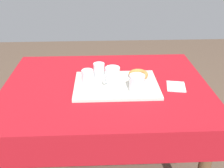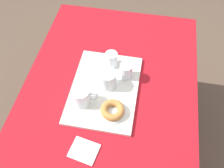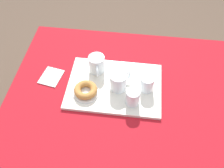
# 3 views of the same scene
# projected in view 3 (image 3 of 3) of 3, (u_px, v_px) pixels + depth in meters

# --- Properties ---
(ground_plane) EXTENTS (6.00, 6.00, 0.00)m
(ground_plane) POSITION_uv_depth(u_px,v_px,m) (121.00, 152.00, 1.85)
(ground_plane) COLOR brown
(dining_table) EXTENTS (1.18, 0.90, 0.74)m
(dining_table) POSITION_uv_depth(u_px,v_px,m) (124.00, 103.00, 1.35)
(dining_table) COLOR #A8141E
(dining_table) RESTS_ON ground
(serving_tray) EXTENTS (0.47, 0.34, 0.02)m
(serving_tray) POSITION_uv_depth(u_px,v_px,m) (114.00, 86.00, 1.28)
(serving_tray) COLOR silver
(serving_tray) RESTS_ON dining_table
(tea_mug_left) EXTENTS (0.10, 0.11, 0.10)m
(tea_mug_left) POSITION_uv_depth(u_px,v_px,m) (119.00, 82.00, 1.23)
(tea_mug_left) COLOR white
(tea_mug_left) RESTS_ON serving_tray
(tea_mug_right) EXTENTS (0.08, 0.12, 0.10)m
(tea_mug_right) POSITION_uv_depth(u_px,v_px,m) (97.00, 65.00, 1.31)
(tea_mug_right) COLOR white
(tea_mug_right) RESTS_ON serving_tray
(water_glass_near) EXTENTS (0.07, 0.07, 0.08)m
(water_glass_near) POSITION_uv_depth(u_px,v_px,m) (147.00, 84.00, 1.23)
(water_glass_near) COLOR white
(water_glass_near) RESTS_ON serving_tray
(water_glass_far) EXTENTS (0.07, 0.07, 0.08)m
(water_glass_far) POSITION_uv_depth(u_px,v_px,m) (133.00, 98.00, 1.18)
(water_glass_far) COLOR white
(water_glass_far) RESTS_ON serving_tray
(donut_plate_left) EXTENTS (0.13, 0.13, 0.01)m
(donut_plate_left) POSITION_uv_depth(u_px,v_px,m) (86.00, 92.00, 1.24)
(donut_plate_left) COLOR white
(donut_plate_left) RESTS_ON serving_tray
(sugar_donut_left) EXTENTS (0.12, 0.12, 0.03)m
(sugar_donut_left) POSITION_uv_depth(u_px,v_px,m) (86.00, 90.00, 1.23)
(sugar_donut_left) COLOR #BC7F3D
(sugar_donut_left) RESTS_ON donut_plate_left
(paper_napkin) EXTENTS (0.12, 0.14, 0.01)m
(paper_napkin) POSITION_uv_depth(u_px,v_px,m) (51.00, 77.00, 1.33)
(paper_napkin) COLOR white
(paper_napkin) RESTS_ON dining_table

